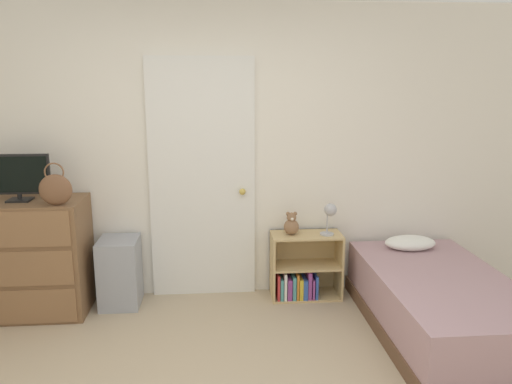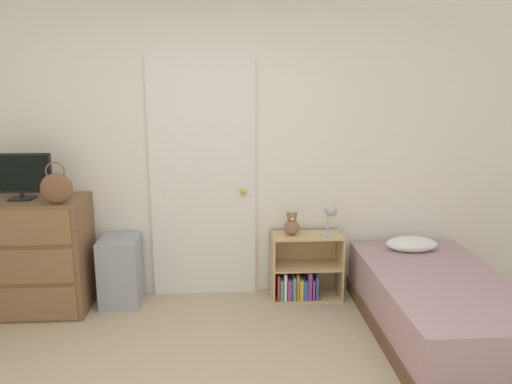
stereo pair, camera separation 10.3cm
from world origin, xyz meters
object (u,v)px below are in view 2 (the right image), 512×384
(tv, at_px, (20,175))
(bookshelf, at_px, (302,273))
(dresser, at_px, (31,255))
(teddy_bear, at_px, (292,225))
(storage_bin, at_px, (121,271))
(desk_lamp, at_px, (330,213))
(handbag, at_px, (56,188))
(bed, at_px, (440,306))

(tv, relative_size, bookshelf, 0.81)
(dresser, bearing_deg, teddy_bear, 3.06)
(storage_bin, bearing_deg, dresser, -173.27)
(teddy_bear, height_order, desk_lamp, desk_lamp)
(bookshelf, height_order, teddy_bear, teddy_bear)
(handbag, distance_m, desk_lamp, 2.24)
(bookshelf, bearing_deg, tv, -176.95)
(storage_bin, distance_m, desk_lamp, 1.88)
(tv, bearing_deg, bookshelf, 3.05)
(bookshelf, distance_m, desk_lamp, 0.61)
(storage_bin, relative_size, bed, 0.32)
(storage_bin, distance_m, teddy_bear, 1.53)
(storage_bin, xyz_separation_m, teddy_bear, (1.48, 0.03, 0.38))
(dresser, height_order, bookshelf, dresser)
(teddy_bear, xyz_separation_m, desk_lamp, (0.33, -0.04, 0.11))
(tv, xyz_separation_m, teddy_bear, (2.21, 0.12, -0.49))
(teddy_bear, bearing_deg, bed, -35.61)
(teddy_bear, bearing_deg, dresser, -176.94)
(dresser, height_order, teddy_bear, dresser)
(storage_bin, bearing_deg, desk_lamp, -0.34)
(tv, relative_size, handbag, 1.51)
(tv, distance_m, teddy_bear, 2.27)
(dresser, distance_m, teddy_bear, 2.20)
(storage_bin, height_order, desk_lamp, desk_lamp)
(storage_bin, bearing_deg, handbag, -145.75)
(tv, relative_size, teddy_bear, 2.47)
(tv, relative_size, bed, 0.28)
(teddy_bear, distance_m, desk_lamp, 0.35)
(tv, bearing_deg, dresser, 11.68)
(handbag, bearing_deg, teddy_bear, 9.08)
(teddy_bear, relative_size, desk_lamp, 0.72)
(dresser, relative_size, storage_bin, 1.63)
(handbag, xyz_separation_m, desk_lamp, (2.20, 0.25, -0.30))
(tv, bearing_deg, desk_lamp, 1.75)
(desk_lamp, bearing_deg, bed, -44.55)
(handbag, bearing_deg, bookshelf, 8.67)
(tv, relative_size, storage_bin, 0.86)
(dresser, bearing_deg, bookshelf, 2.96)
(handbag, xyz_separation_m, storage_bin, (0.39, 0.27, -0.79))
(handbag, relative_size, desk_lamp, 1.18)
(bookshelf, bearing_deg, dresser, -177.04)
(bookshelf, height_order, bed, bookshelf)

